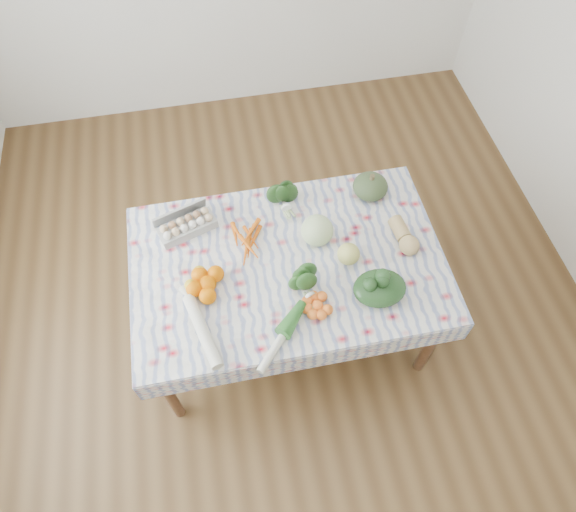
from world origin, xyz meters
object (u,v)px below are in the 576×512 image
(kabocha_squash, at_px, (370,186))
(grapefruit, at_px, (349,254))
(egg_carton, at_px, (187,227))
(dining_table, at_px, (288,270))
(butternut_squash, at_px, (404,235))
(cabbage, at_px, (317,230))

(kabocha_squash, distance_m, grapefruit, 0.48)
(egg_carton, height_order, grapefruit, grapefruit)
(dining_table, relative_size, grapefruit, 13.43)
(egg_carton, bearing_deg, dining_table, -50.01)
(butternut_squash, height_order, grapefruit, grapefruit)
(dining_table, relative_size, egg_carton, 5.09)
(dining_table, xyz_separation_m, cabbage, (0.18, 0.11, 0.17))
(butternut_squash, distance_m, grapefruit, 0.33)
(dining_table, bearing_deg, cabbage, 31.63)
(cabbage, bearing_deg, grapefruit, -50.37)
(dining_table, height_order, egg_carton, egg_carton)
(butternut_squash, bearing_deg, egg_carton, 158.99)
(egg_carton, xyz_separation_m, cabbage, (0.68, -0.19, 0.04))
(egg_carton, bearing_deg, cabbage, -34.59)
(dining_table, distance_m, grapefruit, 0.35)
(dining_table, bearing_deg, egg_carton, 148.74)
(dining_table, bearing_deg, butternut_squash, 1.04)
(dining_table, height_order, kabocha_squash, kabocha_squash)
(dining_table, relative_size, kabocha_squash, 8.01)
(butternut_squash, bearing_deg, kabocha_squash, 97.25)
(egg_carton, bearing_deg, butternut_squash, -33.13)
(cabbage, height_order, butternut_squash, cabbage)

